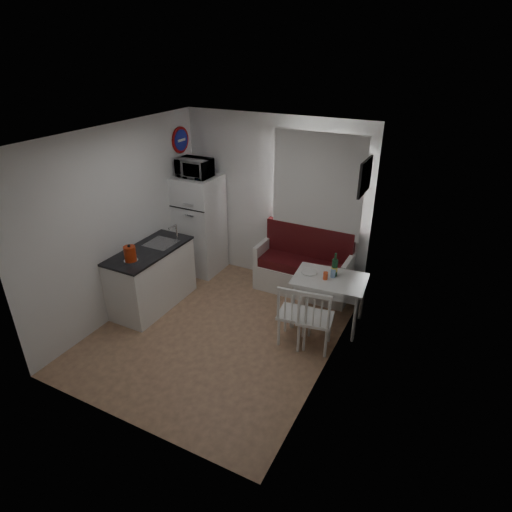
# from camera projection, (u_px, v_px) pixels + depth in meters

# --- Properties ---
(floor) EXTENTS (3.00, 3.50, 0.02)m
(floor) POSITION_uv_depth(u_px,v_px,m) (219.00, 331.00, 5.78)
(floor) COLOR #8C654A
(floor) RESTS_ON ground
(ceiling) EXTENTS (3.00, 3.50, 0.02)m
(ceiling) POSITION_uv_depth(u_px,v_px,m) (209.00, 135.00, 4.61)
(ceiling) COLOR white
(ceiling) RESTS_ON wall_back
(wall_back) EXTENTS (3.00, 0.02, 2.60)m
(wall_back) POSITION_uv_depth(u_px,v_px,m) (275.00, 201.00, 6.59)
(wall_back) COLOR white
(wall_back) RESTS_ON floor
(wall_front) EXTENTS (3.00, 0.02, 2.60)m
(wall_front) POSITION_uv_depth(u_px,v_px,m) (110.00, 318.00, 3.80)
(wall_front) COLOR white
(wall_front) RESTS_ON floor
(wall_left) EXTENTS (0.02, 3.50, 2.60)m
(wall_left) POSITION_uv_depth(u_px,v_px,m) (121.00, 223.00, 5.80)
(wall_left) COLOR white
(wall_left) RESTS_ON floor
(wall_right) EXTENTS (0.02, 3.50, 2.60)m
(wall_right) POSITION_uv_depth(u_px,v_px,m) (333.00, 271.00, 4.58)
(wall_right) COLOR white
(wall_right) RESTS_ON floor
(window) EXTENTS (1.22, 0.06, 1.47)m
(window) POSITION_uv_depth(u_px,v_px,m) (319.00, 188.00, 6.13)
(window) COLOR white
(window) RESTS_ON wall_back
(curtain) EXTENTS (1.35, 0.02, 1.50)m
(curtain) POSITION_uv_depth(u_px,v_px,m) (317.00, 186.00, 6.05)
(curtain) COLOR white
(curtain) RESTS_ON wall_back
(kitchen_counter) EXTENTS (0.62, 1.32, 1.16)m
(kitchen_counter) POSITION_uv_depth(u_px,v_px,m) (152.00, 277.00, 6.18)
(kitchen_counter) COLOR white
(kitchen_counter) RESTS_ON floor
(wall_sign) EXTENTS (0.03, 0.40, 0.40)m
(wall_sign) POSITION_uv_depth(u_px,v_px,m) (181.00, 140.00, 6.56)
(wall_sign) COLOR #192297
(wall_sign) RESTS_ON wall_left
(picture_frame) EXTENTS (0.04, 0.52, 0.42)m
(picture_frame) POSITION_uv_depth(u_px,v_px,m) (365.00, 177.00, 5.13)
(picture_frame) COLOR black
(picture_frame) RESTS_ON wall_right
(bench) EXTENTS (1.45, 0.56, 1.04)m
(bench) POSITION_uv_depth(u_px,v_px,m) (304.00, 271.00, 6.57)
(bench) COLOR white
(bench) RESTS_ON floor
(dining_table) EXTENTS (1.00, 0.75, 0.71)m
(dining_table) POSITION_uv_depth(u_px,v_px,m) (330.00, 284.00, 5.67)
(dining_table) COLOR white
(dining_table) RESTS_ON floor
(chair_left) EXTENTS (0.46, 0.44, 0.47)m
(chair_left) POSITION_uv_depth(u_px,v_px,m) (293.00, 309.00, 5.29)
(chair_left) COLOR white
(chair_left) RESTS_ON floor
(chair_right) EXTENTS (0.48, 0.47, 0.48)m
(chair_right) POSITION_uv_depth(u_px,v_px,m) (313.00, 314.00, 5.17)
(chair_right) COLOR white
(chair_right) RESTS_ON floor
(fridge) EXTENTS (0.65, 0.65, 1.63)m
(fridge) POSITION_uv_depth(u_px,v_px,m) (200.00, 225.00, 7.00)
(fridge) COLOR white
(fridge) RESTS_ON floor
(microwave) EXTENTS (0.51, 0.35, 0.28)m
(microwave) POSITION_uv_depth(u_px,v_px,m) (194.00, 168.00, 6.53)
(microwave) COLOR white
(microwave) RESTS_ON fridge
(kettle) EXTENTS (0.19, 0.19, 0.25)m
(kettle) POSITION_uv_depth(u_px,v_px,m) (130.00, 254.00, 5.58)
(kettle) COLOR #A92B0D
(kettle) RESTS_ON kitchen_counter
(wine_bottle) EXTENTS (0.08, 0.08, 0.33)m
(wine_bottle) POSITION_uv_depth(u_px,v_px,m) (335.00, 264.00, 5.63)
(wine_bottle) COLOR #154323
(wine_bottle) RESTS_ON dining_table
(drinking_glass_orange) EXTENTS (0.06, 0.06, 0.10)m
(drinking_glass_orange) POSITION_uv_depth(u_px,v_px,m) (325.00, 276.00, 5.59)
(drinking_glass_orange) COLOR #FC5B2A
(drinking_glass_orange) RESTS_ON dining_table
(drinking_glass_blue) EXTENTS (0.07, 0.07, 0.11)m
(drinking_glass_blue) POSITION_uv_depth(u_px,v_px,m) (333.00, 273.00, 5.64)
(drinking_glass_blue) COLOR #8DBBF1
(drinking_glass_blue) RESTS_ON dining_table
(plate) EXTENTS (0.22, 0.22, 0.02)m
(plate) POSITION_uv_depth(u_px,v_px,m) (309.00, 272.00, 5.77)
(plate) COLOR white
(plate) RESTS_ON dining_table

